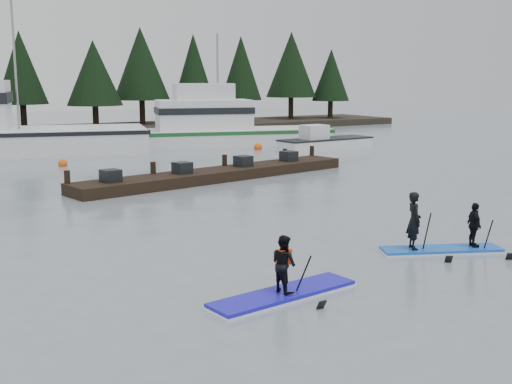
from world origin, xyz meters
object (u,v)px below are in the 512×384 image
fishing_boat_medium (222,136)px  floating_dock (218,174)px  paddleboard_duo (441,231)px  paddleboard_solo (284,279)px

fishing_boat_medium → floating_dock: (-7.28, -13.48, -0.36)m
fishing_boat_medium → paddleboard_duo: size_ratio=4.49×
floating_dock → paddleboard_solo: size_ratio=4.01×
fishing_boat_medium → paddleboard_duo: fishing_boat_medium is taller
floating_dock → paddleboard_duo: (-0.56, -14.14, 0.33)m
floating_dock → paddleboard_duo: 14.16m
paddleboard_solo → paddleboard_duo: 5.71m
paddleboard_duo → fishing_boat_medium: bearing=98.0°
fishing_boat_medium → paddleboard_duo: bearing=-90.2°
floating_dock → paddleboard_duo: paddleboard_duo is taller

